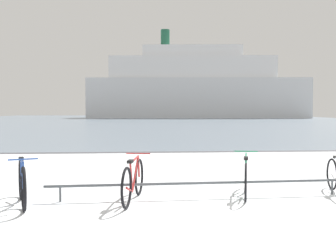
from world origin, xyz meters
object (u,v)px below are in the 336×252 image
bicycle_1 (133,181)px  ferry_ship (195,88)px  bicycle_0 (22,183)px  bicycle_2 (246,176)px

bicycle_1 → ferry_ship: bearing=80.9°
bicycle_0 → bicycle_2: (4.04, 0.44, -0.01)m
bicycle_0 → ferry_ship: 77.06m
bicycle_2 → ferry_ship: (9.89, 75.12, 5.89)m
bicycle_1 → bicycle_2: 2.16m
bicycle_0 → bicycle_2: size_ratio=0.98×
bicycle_1 → ferry_ship: 76.62m
bicycle_1 → ferry_ship: size_ratio=0.04×
bicycle_1 → bicycle_2: (2.14, 0.32, -0.00)m
bicycle_1 → ferry_ship: (12.03, 75.44, 5.89)m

